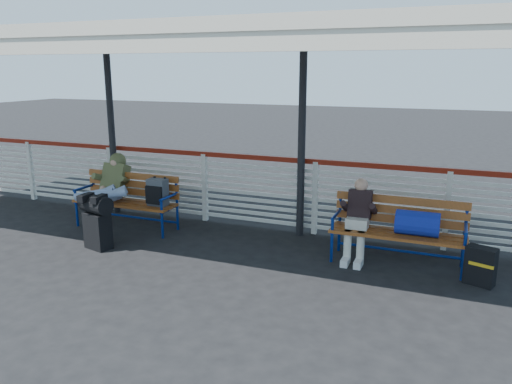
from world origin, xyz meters
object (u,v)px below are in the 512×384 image
at_px(luggage_stack, 97,220).
at_px(bench_right, 407,224).
at_px(traveler_man, 106,191).
at_px(companion_person, 358,219).
at_px(bench_left, 136,195).
at_px(suitcase_side, 480,266).

height_order(luggage_stack, bench_right, bench_right).
relative_size(traveler_man, companion_person, 1.43).
relative_size(bench_left, traveler_man, 1.10).
height_order(traveler_man, suitcase_side, traveler_man).
distance_m(bench_left, bench_right, 4.37).
distance_m(bench_right, suitcase_side, 1.04).
bearing_deg(companion_person, suitcase_side, -10.54).
xyz_separation_m(bench_left, bench_right, (4.37, -0.00, 0.00)).
distance_m(bench_left, traveler_man, 0.49).
relative_size(bench_left, bench_right, 1.00).
bearing_deg(luggage_stack, bench_left, 105.64).
height_order(bench_left, bench_right, same).
bearing_deg(traveler_man, suitcase_side, 0.36).
relative_size(bench_left, suitcase_side, 3.68).
bearing_deg(companion_person, luggage_stack, -164.55).
height_order(bench_right, companion_person, companion_person).
distance_m(bench_right, companion_person, 0.67).
xyz_separation_m(bench_right, traveler_man, (-4.70, -0.34, 0.12)).
xyz_separation_m(bench_left, traveler_man, (-0.33, -0.35, 0.12)).
relative_size(luggage_stack, bench_right, 0.46).
bearing_deg(bench_right, companion_person, -179.13).
bearing_deg(traveler_man, luggage_stack, -63.30).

